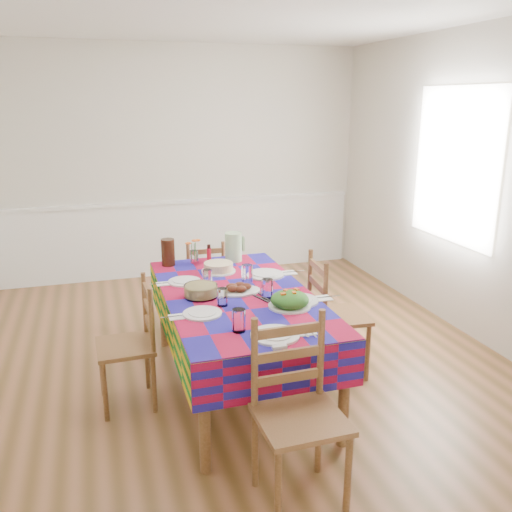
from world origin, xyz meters
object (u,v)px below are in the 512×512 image
at_px(dining_table, 238,304).
at_px(tea_pitcher, 168,252).
at_px(meat_platter, 238,289).
at_px(chair_right, 333,316).
at_px(chair_near, 298,414).
at_px(chair_far, 204,284).
at_px(green_pitcher, 233,247).
at_px(chair_left, 131,345).

relative_size(dining_table, tea_pitcher, 8.56).
height_order(meat_platter, chair_right, chair_right).
height_order(chair_near, chair_far, chair_near).
xyz_separation_m(green_pitcher, chair_far, (-0.18, 0.42, -0.45)).
distance_m(tea_pitcher, chair_far, 0.69).
height_order(tea_pitcher, chair_left, tea_pitcher).
distance_m(meat_platter, chair_left, 0.84).
relative_size(dining_table, chair_far, 2.27).
xyz_separation_m(dining_table, chair_right, (0.76, 0.00, -0.19)).
bearing_deg(chair_near, meat_platter, 88.21).
relative_size(chair_near, chair_far, 1.19).
xyz_separation_m(meat_platter, chair_right, (0.75, -0.02, -0.29)).
bearing_deg(dining_table, chair_far, 90.04).
bearing_deg(meat_platter, chair_right, -1.36).
bearing_deg(chair_far, chair_near, 91.14).
bearing_deg(meat_platter, chair_near, -90.58).
distance_m(meat_platter, chair_right, 0.81).
relative_size(tea_pitcher, chair_right, 0.23).
bearing_deg(chair_right, chair_far, 37.21).
bearing_deg(chair_far, chair_left, 58.85).
bearing_deg(tea_pitcher, chair_near, -79.57).
bearing_deg(green_pitcher, chair_left, -140.01).
bearing_deg(chair_right, dining_table, 95.19).
height_order(chair_far, chair_left, chair_left).
bearing_deg(tea_pitcher, chair_far, 45.72).
xyz_separation_m(dining_table, chair_near, (-0.00, -1.20, -0.17)).
distance_m(tea_pitcher, chair_near, 2.10).
relative_size(green_pitcher, tea_pitcher, 1.10).
distance_m(chair_near, chair_far, 2.42).
xyz_separation_m(green_pitcher, chair_near, (-0.18, -2.00, -0.37)).
bearing_deg(dining_table, chair_near, -90.05).
height_order(green_pitcher, chair_far, green_pitcher).
bearing_deg(green_pitcher, dining_table, -102.67).
distance_m(dining_table, chair_right, 0.79).
xyz_separation_m(dining_table, chair_left, (-0.77, 0.00, -0.22)).
height_order(green_pitcher, chair_near, chair_near).
relative_size(chair_near, chair_left, 1.11).
distance_m(green_pitcher, chair_right, 1.06).
xyz_separation_m(meat_platter, chair_left, (-0.78, -0.02, -0.32)).
relative_size(dining_table, meat_platter, 6.04).
xyz_separation_m(chair_far, chair_left, (-0.76, -1.21, 0.03)).
height_order(chair_far, chair_right, chair_right).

